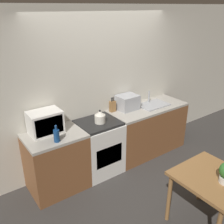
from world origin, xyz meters
name	(u,v)px	position (x,y,z in m)	size (l,w,h in m)	color
ground_plane	(143,186)	(0.00, 0.00, 0.00)	(16.00, 16.00, 0.00)	#33302D
wall_back	(103,88)	(0.00, 1.09, 1.30)	(10.00, 0.06, 2.60)	beige
counter_left_run	(56,162)	(-1.07, 0.75, 0.45)	(0.83, 0.62, 0.90)	brown
counter_right_run	(147,129)	(0.74, 0.75, 0.45)	(1.48, 0.62, 0.90)	brown
stove_range	(99,147)	(-0.33, 0.75, 0.45)	(0.65, 0.62, 0.90)	silver
kettle	(100,117)	(-0.32, 0.71, 0.99)	(0.17, 0.17, 0.21)	beige
microwave	(45,122)	(-1.13, 0.88, 1.06)	(0.45, 0.32, 0.33)	silver
bottle	(57,135)	(-1.11, 0.55, 0.99)	(0.08, 0.08, 0.24)	navy
knife_block	(113,106)	(0.10, 0.95, 1.00)	(0.10, 0.07, 0.26)	brown
toaster_oven	(128,102)	(0.37, 0.89, 1.03)	(0.35, 0.30, 0.25)	#999BA0
sink_basin	(153,104)	(0.87, 0.76, 0.91)	(0.55, 0.37, 0.24)	#999BA0
dining_table	(212,183)	(0.13, -1.00, 0.64)	(0.77, 0.78, 0.74)	brown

